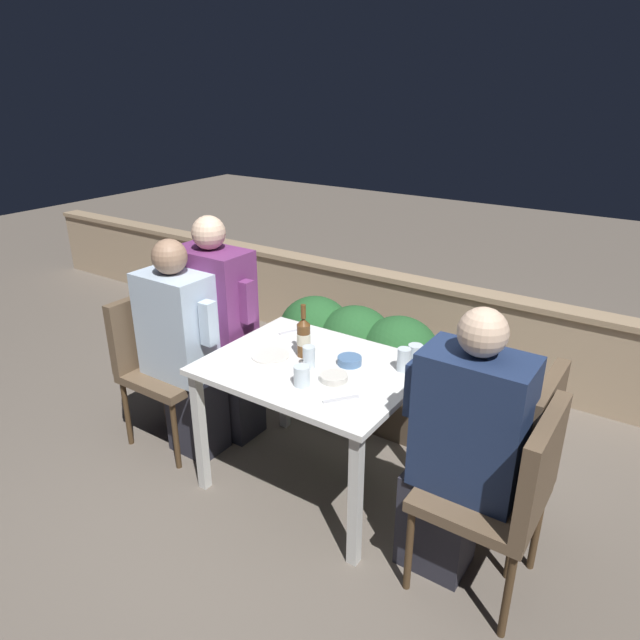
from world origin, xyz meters
name	(u,v)px	position (x,y,z in m)	size (l,w,h in m)	color
ground_plane	(314,482)	(0.00, 0.00, 0.00)	(16.00, 16.00, 0.00)	#665B51
parapet_wall	(440,326)	(0.00, 1.66, 0.33)	(9.00, 0.18, 0.66)	tan
dining_table	(313,381)	(0.00, 0.00, 0.62)	(1.03, 0.81, 0.72)	white
planter_hedge	(355,355)	(-0.20, 0.76, 0.40)	(1.11, 0.47, 0.73)	brown
chair_left_near	(160,354)	(-1.01, -0.11, 0.54)	(0.48, 0.47, 0.89)	brown
person_blue_shirt	(183,349)	(-0.81, -0.11, 0.63)	(0.49, 0.26, 1.26)	#282833
chair_left_far	(197,341)	(-0.97, 0.14, 0.54)	(0.48, 0.47, 0.89)	brown
person_purple_stripe	(220,329)	(-0.76, 0.14, 0.67)	(0.51, 0.26, 1.34)	#282833
chair_right_near	(508,485)	(1.04, -0.15, 0.54)	(0.48, 0.47, 0.89)	brown
person_navy_jumper	(460,449)	(0.83, -0.15, 0.63)	(0.50, 0.26, 1.26)	#282833
chair_right_far	(513,443)	(0.97, 0.15, 0.54)	(0.48, 0.47, 0.89)	brown
beer_bottle	(304,337)	(-0.10, 0.06, 0.82)	(0.07, 0.07, 0.28)	brown
plate_0	(270,356)	(-0.23, -0.05, 0.72)	(0.20, 0.20, 0.01)	silver
bowl_0	(334,377)	(0.17, -0.08, 0.74)	(0.14, 0.14, 0.03)	beige
bowl_1	(350,360)	(0.15, 0.11, 0.74)	(0.12, 0.12, 0.04)	#4C709E
glass_cup_0	(302,376)	(0.07, -0.20, 0.77)	(0.08, 0.08, 0.10)	silver
glass_cup_1	(309,357)	(0.00, -0.04, 0.77)	(0.06, 0.06, 0.11)	silver
glass_cup_2	(404,360)	(0.40, 0.20, 0.77)	(0.07, 0.07, 0.12)	silver
glass_cup_3	(415,355)	(0.42, 0.28, 0.77)	(0.07, 0.07, 0.11)	silver
fork_0	(293,331)	(-0.32, 0.27, 0.72)	(0.10, 0.16, 0.01)	silver
fork_1	(341,399)	(0.30, -0.21, 0.72)	(0.12, 0.15, 0.01)	silver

